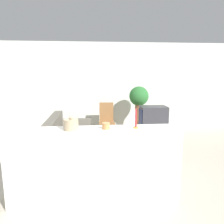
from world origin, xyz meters
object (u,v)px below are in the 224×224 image
object	(u,v)px
decorative_bowl	(71,124)
couch	(69,138)
television	(153,118)
wooden_chair	(107,119)
potted_plant	(139,97)

from	to	relation	value
decorative_bowl	couch	bearing A→B (deg)	97.09
couch	decorative_bowl	bearing A→B (deg)	-82.91
television	decorative_bowl	bearing A→B (deg)	-129.48
wooden_chair	decorative_bowl	xyz separation A→B (m)	(-0.71, -3.07, 0.61)
potted_plant	television	bearing A→B (deg)	-80.84
television	couch	bearing A→B (deg)	-178.31
television	decorative_bowl	distance (m)	2.83
couch	television	xyz separation A→B (m)	(2.04, 0.06, 0.45)
couch	wooden_chair	world-z (taller)	wooden_chair
decorative_bowl	potted_plant	bearing A→B (deg)	62.43
couch	television	size ratio (longest dim) A/B	2.58
television	wooden_chair	distance (m)	1.42
wooden_chair	potted_plant	world-z (taller)	potted_plant
potted_plant	decorative_bowl	distance (m)	3.52
television	decorative_bowl	xyz separation A→B (m)	(-1.78, -2.16, 0.40)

